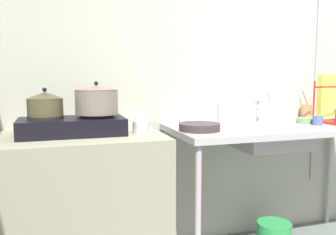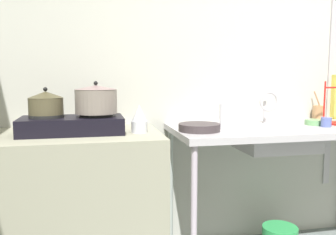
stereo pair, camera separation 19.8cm
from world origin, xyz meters
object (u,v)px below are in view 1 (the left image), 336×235
object	(u,v)px
percolator	(141,119)
sink_basin	(271,137)
pot_on_right_burner	(97,100)
cup_by_rack	(318,120)
faucet	(262,102)
utensil_jar	(306,111)
small_bowl_on_drainboard	(306,121)
stove	(72,126)
cereal_box	(330,96)
frying_pan	(199,127)
pot_on_left_burner	(45,104)
bottle_by_sink	(222,115)

from	to	relation	value
percolator	sink_basin	size ratio (longest dim) A/B	0.35
pot_on_right_burner	cup_by_rack	size ratio (longest dim) A/B	3.69
percolator	faucet	bearing A→B (deg)	10.99
percolator	utensil_jar	size ratio (longest dim) A/B	0.76
small_bowl_on_drainboard	utensil_jar	distance (m)	0.33
stove	cereal_box	xyz separation A→B (m)	(2.02, 0.28, 0.12)
percolator	cup_by_rack	world-z (taller)	percolator
frying_pan	cereal_box	xyz separation A→B (m)	(1.27, 0.35, 0.15)
pot_on_left_burner	pot_on_right_burner	size ratio (longest dim) A/B	0.79
pot_on_left_burner	faucet	xyz separation A→B (m)	(1.44, 0.12, -0.04)
percolator	bottle_by_sink	xyz separation A→B (m)	(0.56, 0.07, 0.00)
cup_by_rack	percolator	bearing A→B (deg)	178.64
faucet	cereal_box	world-z (taller)	cereal_box
bottle_by_sink	percolator	bearing A→B (deg)	-173.04
pot_on_left_burner	frying_pan	bearing A→B (deg)	-4.57
small_bowl_on_drainboard	utensil_jar	bearing A→B (deg)	51.05
stove	pot_on_right_burner	size ratio (longest dim) A/B	2.35
cereal_box	utensil_jar	size ratio (longest dim) A/B	1.58
pot_on_left_burner	utensil_jar	xyz separation A→B (m)	(1.94, 0.27, -0.13)
faucet	utensil_jar	xyz separation A→B (m)	(0.50, 0.15, -0.09)
pot_on_right_burner	small_bowl_on_drainboard	bearing A→B (deg)	0.72
faucet	bottle_by_sink	world-z (taller)	faucet
small_bowl_on_drainboard	faucet	bearing A→B (deg)	160.33
faucet	frying_pan	distance (m)	0.60
sink_basin	cup_by_rack	bearing A→B (deg)	-8.10
cereal_box	sink_basin	bearing A→B (deg)	-149.64
pot_on_left_burner	cup_by_rack	size ratio (longest dim) A/B	2.91
pot_on_right_burner	frying_pan	size ratio (longest dim) A/B	0.97
percolator	utensil_jar	world-z (taller)	utensil_jar
stove	bottle_by_sink	distance (m)	0.94
stove	small_bowl_on_drainboard	size ratio (longest dim) A/B	4.61
frying_pan	cup_by_rack	bearing A→B (deg)	-0.93
pot_on_left_burner	sink_basin	distance (m)	1.44
pot_on_right_burner	small_bowl_on_drainboard	xyz separation A→B (m)	(1.45, 0.02, -0.18)
percolator	frying_pan	size ratio (longest dim) A/B	0.65
pot_on_right_burner	utensil_jar	world-z (taller)	pot_on_right_burner
pot_on_right_burner	frying_pan	distance (m)	0.64
faucet	utensil_jar	world-z (taller)	faucet
stove	percolator	distance (m)	0.39
pot_on_right_burner	percolator	bearing A→B (deg)	-12.86
sink_basin	small_bowl_on_drainboard	size ratio (longest dim) A/B	3.71
bottle_by_sink	pot_on_right_burner	bearing A→B (deg)	-179.13
pot_on_right_burner	bottle_by_sink	size ratio (longest dim) A/B	1.32
small_bowl_on_drainboard	utensil_jar	world-z (taller)	utensil_jar
pot_on_left_burner	percolator	size ratio (longest dim) A/B	1.19
utensil_jar	cereal_box	bearing A→B (deg)	1.89
percolator	frying_pan	bearing A→B (deg)	-2.37
sink_basin	small_bowl_on_drainboard	xyz separation A→B (m)	(0.32, 0.06, 0.09)
sink_basin	frying_pan	size ratio (longest dim) A/B	1.85
stove	bottle_by_sink	bearing A→B (deg)	0.74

